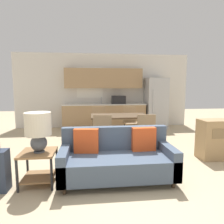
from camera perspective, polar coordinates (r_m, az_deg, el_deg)
ground_plane at (r=3.25m, az=3.55°, el=-20.37°), size 20.00×20.00×0.00m
wall_back at (r=7.48m, az=-2.50°, el=6.08°), size 6.40×0.07×2.70m
kitchen_counter at (r=7.21m, az=-2.19°, el=1.98°), size 2.95×0.65×2.15m
refrigerator at (r=7.47m, az=12.37°, el=2.48°), size 0.73×0.75×1.81m
dining_table at (r=5.19m, az=2.10°, el=-1.65°), size 1.47×0.86×0.77m
couch at (r=3.35m, az=1.36°, el=-13.22°), size 1.80×0.80×0.82m
side_table at (r=3.37m, az=-20.29°, el=-13.27°), size 0.52×0.52×0.52m
table_lamp at (r=3.20m, az=-20.35°, el=-4.37°), size 0.39×0.39×0.61m
dining_chair_near_left at (r=4.44m, az=-2.64°, el=-5.91°), size 0.47×0.47×0.91m
dining_chair_far_left at (r=6.00m, az=-3.58°, el=-2.47°), size 0.46×0.46×0.91m
dining_chair_near_right at (r=4.56m, az=9.41°, el=-5.66°), size 0.44×0.44×0.91m
dining_chair_far_right at (r=6.04m, az=5.37°, el=-2.41°), size 0.47×0.47×0.91m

